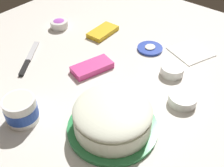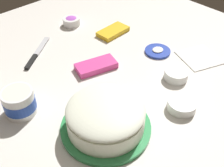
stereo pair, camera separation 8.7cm
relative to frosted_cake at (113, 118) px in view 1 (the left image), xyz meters
The scene contains 11 objects.
ground_plane 0.27m from the frosted_cake, 40.52° to the left, with size 1.54×1.54×0.00m, color silver.
frosted_cake is the anchor object (origin of this frame).
frosting_tub 0.29m from the frosted_cake, 122.24° to the left, with size 0.10×0.10×0.09m.
frosting_tub_lid 0.47m from the frosted_cake, 19.79° to the left, with size 0.11×0.11×0.02m.
spreading_knife 0.49m from the frosted_cake, 84.39° to the left, with size 0.20×0.16×0.01m.
sprinkle_bowl_green 0.36m from the frosted_cake, ahead, with size 0.09×0.09×0.03m.
sprinkle_bowl_pink 0.27m from the frosted_cake, 24.06° to the right, with size 0.10×0.10×0.03m.
sprinkle_bowl_rainbow 0.68m from the frosted_cake, 62.02° to the left, with size 0.08×0.08×0.04m.
candy_box_lower 0.57m from the frosted_cake, 44.41° to the left, with size 0.15×0.08×0.02m, color yellow.
candy_box_upper 0.31m from the frosted_cake, 54.83° to the left, with size 0.16×0.08×0.02m, color #E53D8E.
paper_napkin 0.54m from the frosted_cake, ahead, with size 0.15×0.15×0.01m, color white.
Camera 1 is at (-0.63, -0.53, 0.67)m, focal length 44.43 mm.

